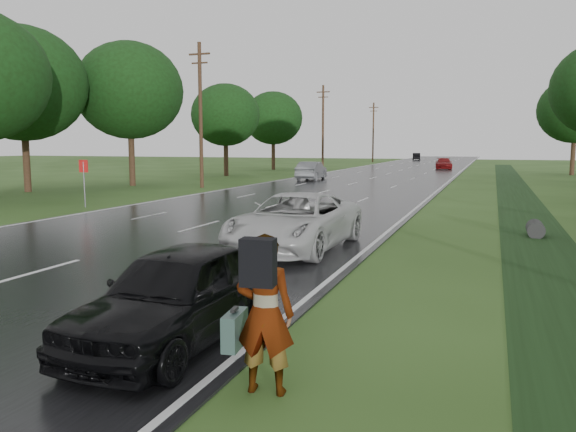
# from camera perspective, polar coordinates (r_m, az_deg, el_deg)

# --- Properties ---
(ground) EXTENTS (220.00, 220.00, 0.00)m
(ground) POSITION_cam_1_polar(r_m,az_deg,el_deg) (14.60, -24.39, -5.40)
(ground) COLOR #2E4D1B
(ground) RESTS_ON ground
(road) EXTENTS (14.00, 180.00, 0.04)m
(road) POSITION_cam_1_polar(r_m,az_deg,el_deg) (56.11, 9.67, 4.11)
(road) COLOR black
(road) RESTS_ON ground
(edge_stripe_east) EXTENTS (0.12, 180.00, 0.01)m
(edge_stripe_east) POSITION_cam_1_polar(r_m,az_deg,el_deg) (55.30, 16.58, 3.89)
(edge_stripe_east) COLOR silver
(edge_stripe_east) RESTS_ON road
(edge_stripe_west) EXTENTS (0.12, 180.00, 0.01)m
(edge_stripe_west) POSITION_cam_1_polar(r_m,az_deg,el_deg) (57.71, 3.05, 4.31)
(edge_stripe_west) COLOR silver
(edge_stripe_west) RESTS_ON road
(center_line) EXTENTS (0.12, 180.00, 0.01)m
(center_line) POSITION_cam_1_polar(r_m,az_deg,el_deg) (56.11, 9.67, 4.13)
(center_line) COLOR silver
(center_line) RESTS_ON road
(drainage_ditch) EXTENTS (2.20, 120.00, 0.56)m
(drainage_ditch) POSITION_cam_1_polar(r_m,az_deg,el_deg) (29.02, 22.72, 0.78)
(drainage_ditch) COLOR black
(drainage_ditch) RESTS_ON ground
(road_sign) EXTENTS (0.50, 0.06, 2.30)m
(road_sign) POSITION_cam_1_polar(r_m,az_deg,el_deg) (28.92, -20.03, 4.08)
(road_sign) COLOR slate
(road_sign) RESTS_ON ground
(utility_pole_mid) EXTENTS (1.60, 0.26, 10.00)m
(utility_pole_mid) POSITION_cam_1_polar(r_m,az_deg,el_deg) (40.12, -8.88, 10.29)
(utility_pole_mid) COLOR #3A2917
(utility_pole_mid) RESTS_ON ground
(utility_pole_far) EXTENTS (1.60, 0.26, 10.00)m
(utility_pole_far) POSITION_cam_1_polar(r_m,az_deg,el_deg) (67.95, 3.57, 9.10)
(utility_pole_far) COLOR #3A2917
(utility_pole_far) RESTS_ON ground
(utility_pole_distant) EXTENTS (1.60, 0.26, 10.00)m
(utility_pole_distant) POSITION_cam_1_polar(r_m,az_deg,el_deg) (97.08, 8.65, 8.49)
(utility_pole_distant) COLOR #3A2917
(utility_pole_distant) RESTS_ON ground
(tree_east_f) EXTENTS (7.20, 7.20, 9.62)m
(tree_east_f) POSITION_cam_1_polar(r_m,az_deg,el_deg) (62.65, 27.20, 9.55)
(tree_east_f) COLOR #3A2917
(tree_east_f) RESTS_ON ground
(tree_west_c) EXTENTS (7.80, 7.80, 10.43)m
(tree_west_c) POSITION_cam_1_polar(r_m,az_deg,el_deg) (43.33, -15.81, 12.16)
(tree_west_c) COLOR #3A2917
(tree_west_c) RESTS_ON ground
(tree_west_d) EXTENTS (6.60, 6.60, 8.80)m
(tree_west_d) POSITION_cam_1_polar(r_m,az_deg,el_deg) (54.86, -6.38, 10.16)
(tree_west_d) COLOR #3A2917
(tree_west_d) RESTS_ON ground
(tree_west_e) EXTENTS (8.00, 8.00, 10.44)m
(tree_west_e) POSITION_cam_1_polar(r_m,az_deg,el_deg) (39.92, -25.42, 12.05)
(tree_west_e) COLOR #3A2917
(tree_west_e) RESTS_ON ground
(tree_west_f) EXTENTS (7.00, 7.00, 9.29)m
(tree_west_f) POSITION_cam_1_polar(r_m,az_deg,el_deg) (67.92, -1.51, 9.91)
(tree_west_f) COLOR #3A2917
(tree_west_f) RESTS_ON ground
(pedestrian) EXTENTS (0.95, 0.77, 1.99)m
(pedestrian) POSITION_cam_1_polar(r_m,az_deg,el_deg) (6.92, -2.59, -9.69)
(pedestrian) COLOR #A5998C
(pedestrian) RESTS_ON ground
(white_pickup) EXTENTS (2.86, 5.85, 1.60)m
(white_pickup) POSITION_cam_1_polar(r_m,az_deg,el_deg) (16.17, 0.77, -0.54)
(white_pickup) COLOR silver
(white_pickup) RESTS_ON road
(dark_sedan) EXTENTS (1.88, 4.43, 1.49)m
(dark_sedan) POSITION_cam_1_polar(r_m,az_deg,el_deg) (8.78, -11.12, -7.75)
(dark_sedan) COLOR black
(dark_sedan) RESTS_ON road
(silver_sedan) EXTENTS (1.92, 4.81, 1.55)m
(silver_sedan) POSITION_cam_1_polar(r_m,az_deg,el_deg) (47.52, 2.40, 4.61)
(silver_sedan) COLOR gray
(silver_sedan) RESTS_ON road
(far_car_red) EXTENTS (2.41, 4.85, 1.35)m
(far_car_red) POSITION_cam_1_polar(r_m,az_deg,el_deg) (71.01, 15.54, 5.16)
(far_car_red) COLOR maroon
(far_car_red) RESTS_ON road
(far_car_dark) EXTENTS (1.97, 4.22, 1.34)m
(far_car_dark) POSITION_cam_1_polar(r_m,az_deg,el_deg) (111.46, 12.91, 5.92)
(far_car_dark) COLOR black
(far_car_dark) RESTS_ON road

